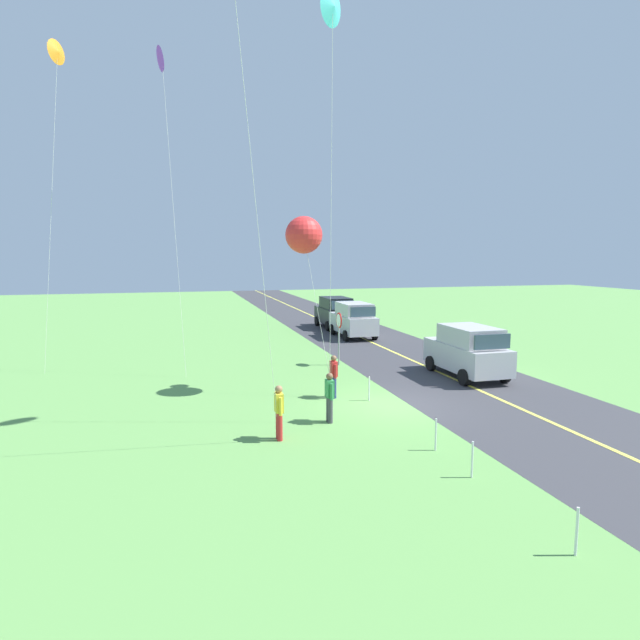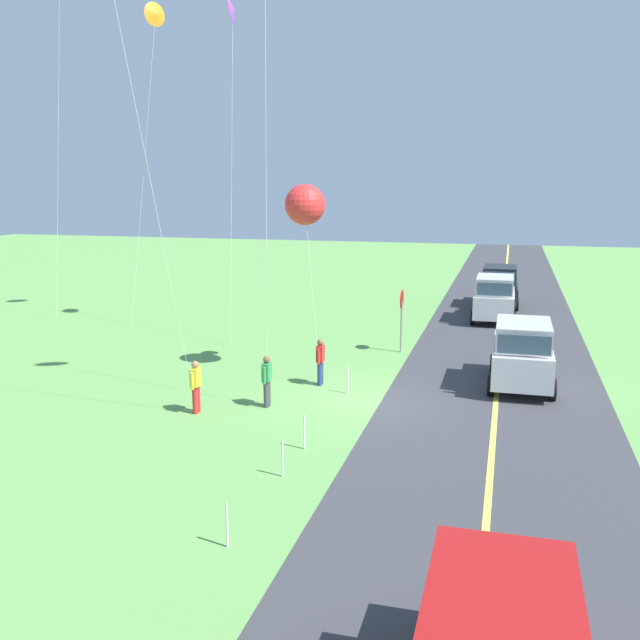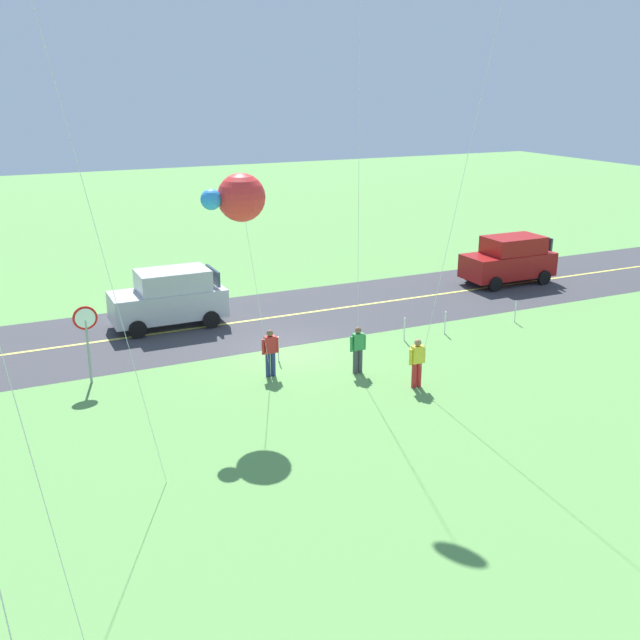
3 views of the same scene
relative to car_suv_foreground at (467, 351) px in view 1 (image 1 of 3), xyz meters
The scene contains 18 objects.
ground_plane 5.82m from the car_suv_foreground, 123.31° to the left, with size 120.00×120.00×0.10m, color #60994C.
asphalt_road 3.42m from the car_suv_foreground, 166.32° to the left, with size 120.00×7.00×0.00m, color #38383D.
road_centre_stripe 3.42m from the car_suv_foreground, 166.32° to the left, with size 120.00×0.16×0.00m, color #E5E04C.
car_suv_foreground is the anchor object (origin of this frame).
car_parked_east_far 16.15m from the car_suv_foreground, ahead, with size 4.40×2.12×2.24m.
car_parked_east_near 11.70m from the car_suv_foreground, ahead, with size 4.40×2.12×2.24m.
stop_sign 6.04m from the car_suv_foreground, 50.94° to the left, with size 0.76×0.08×2.56m.
person_adult_near 10.88m from the car_suv_foreground, 120.14° to the left, with size 0.58×0.22×1.60m.
person_adult_companion 8.72m from the car_suv_foreground, 119.87° to the left, with size 0.58×0.22×1.60m.
person_child_watcher 6.80m from the car_suv_foreground, 103.91° to the left, with size 0.58×0.22×1.60m.
kite_blue_mid 14.15m from the car_suv_foreground, 119.71° to the left, with size 0.90×0.99×13.02m.
kite_yellow_high 8.91m from the car_suv_foreground, 93.52° to the left, with size 2.32×1.55×6.74m.
kite_pink_drift 18.60m from the car_suv_foreground, 65.67° to the left, with size 3.07×0.86×14.49m.
kite_orange_near 22.73m from the car_suv_foreground, 66.29° to the left, with size 2.32×1.38×14.98m.
fence_post_0 13.74m from the car_suv_foreground, 156.55° to the left, with size 0.05×0.05×0.90m, color silver.
fence_post_1 10.74m from the car_suv_foreground, 149.37° to the left, with size 0.05×0.05×0.90m, color silver.
fence_post_2 9.24m from the car_suv_foreground, 143.65° to the left, with size 0.05×0.05×0.90m, color silver.
fence_post_3 6.00m from the car_suv_foreground, 113.47° to the left, with size 0.05×0.05×0.90m, color silver.
Camera 1 is at (-16.54, 7.38, 5.31)m, focal length 29.14 mm.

